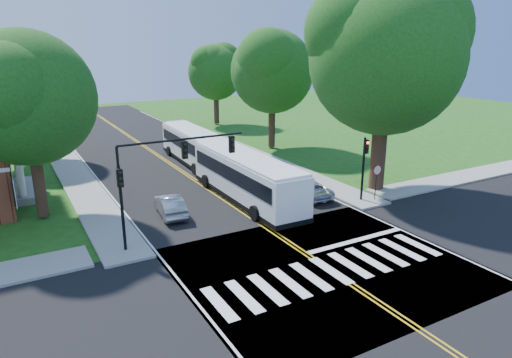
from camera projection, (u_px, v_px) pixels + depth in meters
ground at (324, 266)px, 22.68m from camera, size 140.00×140.00×0.00m
road at (190, 177)px, 37.70m from camera, size 14.00×96.00×0.01m
cross_road at (324, 266)px, 22.68m from camera, size 60.00×12.00×0.01m
center_line at (174, 166)px, 41.03m from camera, size 0.36×70.00×0.01m
edge_line_w at (96, 176)px, 37.84m from camera, size 0.12×70.00×0.01m
edge_line_e at (241, 157)px, 44.23m from camera, size 0.12×70.00×0.01m
crosswalk at (331, 270)px, 22.26m from camera, size 12.60×3.00×0.01m
stop_bar at (357, 240)px, 25.65m from camera, size 6.60×0.40×0.01m
sidewalk_nw at (71, 170)px, 39.62m from camera, size 2.60×40.00×0.15m
sidewalk_ne at (240, 149)px, 47.42m from camera, size 2.60×40.00×0.15m
sidewalk_xe at (467, 176)px, 37.73m from camera, size 20.00×2.60×0.15m
tree_ne_big at (386, 58)px, 31.76m from camera, size 10.80×10.80×14.91m
tree_west_near at (27, 98)px, 26.79m from camera, size 8.00×8.00×11.40m
tree_west_far at (21, 86)px, 40.53m from camera, size 7.60×7.60×10.67m
tree_east_mid at (272, 72)px, 45.85m from camera, size 8.40×8.40×11.93m
tree_east_far at (215, 73)px, 59.96m from camera, size 7.20×7.20×10.34m
signal_nw at (164, 167)px, 24.03m from camera, size 7.15×0.46×5.66m
signal_ne at (364, 161)px, 31.05m from camera, size 0.30×0.46×4.40m
stop_sign at (377, 174)px, 31.31m from camera, size 0.76×0.08×2.53m
bus_lead at (246, 177)px, 31.76m from camera, size 3.10×12.44×3.21m
bus_follow at (194, 146)px, 41.65m from camera, size 3.15×11.77×3.02m
hatchback at (170, 205)px, 29.20m from camera, size 1.83×4.17×1.33m
suv at (308, 189)px, 32.69m from camera, size 2.22×4.46×1.21m
dark_sedan at (237, 157)px, 41.57m from camera, size 1.94×4.35×1.24m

